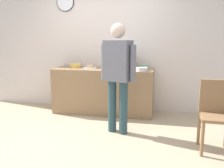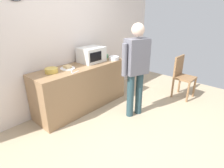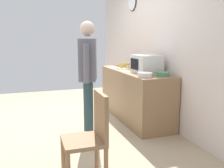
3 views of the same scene
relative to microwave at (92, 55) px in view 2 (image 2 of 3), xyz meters
name	(u,v)px [view 2 (image 2 of 3)]	position (x,y,z in m)	size (l,w,h in m)	color
ground_plane	(128,131)	(-0.38, -1.28, -1.04)	(6.00, 6.00, 0.00)	tan
back_wall	(65,42)	(-0.39, 0.32, 0.27)	(5.40, 0.13, 2.60)	silver
kitchen_counter	(82,87)	(-0.34, -0.06, -0.59)	(1.95, 0.62, 0.89)	#93704C
microwave	(92,55)	(0.00, 0.00, 0.00)	(0.50, 0.39, 0.30)	silver
sandwich_plate	(68,68)	(-0.62, -0.03, -0.13)	(0.27, 0.27, 0.07)	white
salad_bowl	(51,70)	(-0.94, 0.00, -0.11)	(0.22, 0.22, 0.08)	gold
cereal_bowl	(104,56)	(0.42, 0.07, -0.12)	(0.20, 0.20, 0.07)	#4C8E60
mixing_bowl	(114,58)	(0.42, -0.23, -0.11)	(0.22, 0.22, 0.07)	white
fork_utensil	(72,71)	(-0.67, -0.21, -0.15)	(0.17, 0.02, 0.01)	silver
spoon_utensil	(75,72)	(-0.65, -0.30, -0.15)	(0.17, 0.02, 0.01)	silver
person_standing	(136,65)	(0.12, -1.03, -0.04)	(0.56, 0.35, 1.70)	#29444C
wooden_chair	(182,75)	(1.50, -1.34, -0.51)	(0.41, 0.41, 0.94)	olive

